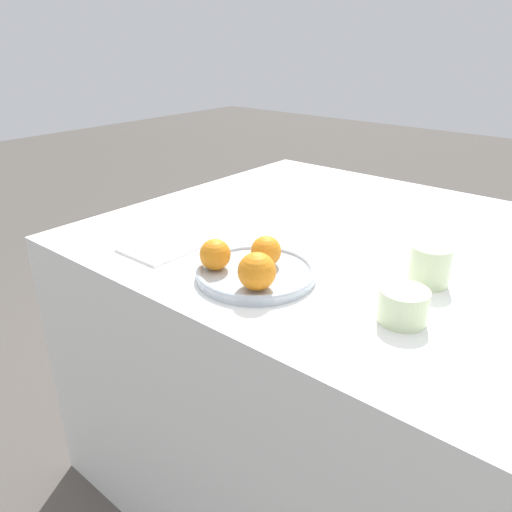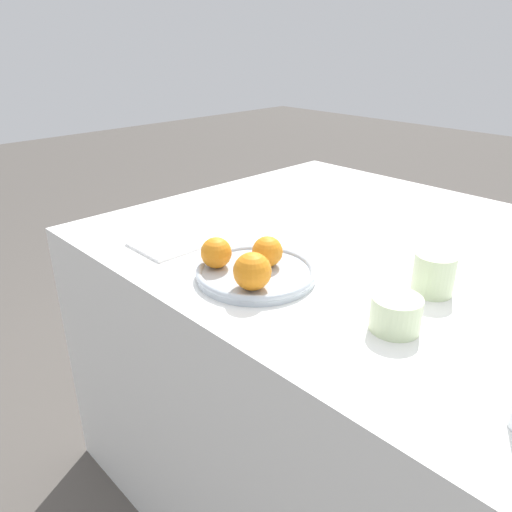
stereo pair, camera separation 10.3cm
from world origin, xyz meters
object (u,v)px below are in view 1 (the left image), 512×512
Objects in this scene: orange_1 at (257,271)px; cup_0 at (403,306)px; cup_1 at (430,265)px; orange_2 at (215,254)px; napkin at (159,248)px; fruit_platter at (256,273)px; orange_0 at (266,251)px.

orange_1 reaches higher than cup_0.
cup_1 is (-0.02, 0.17, 0.01)m from cup_0.
orange_1 reaches higher than orange_2.
orange_1 is 1.13× the size of orange_2.
cup_0 reaches higher than napkin.
orange_2 is at bearing -146.81° from fruit_platter.
fruit_platter is at bearing -144.33° from cup_1.
cup_1 is at bearing 48.56° from orange_1.
cup_0 is at bearing 6.80° from napkin.
fruit_platter is at bearing 131.08° from orange_1.
cup_0 is at bearing 0.06° from orange_0.
cup_0 is 0.59× the size of napkin.
orange_2 reaches higher than napkin.
napkin is (-0.27, -0.07, -0.04)m from orange_0.
orange_0 is 0.34m from cup_1.
orange_1 is at bearing -159.63° from cup_0.
cup_0 is 1.07× the size of cup_1.
orange_0 is at bearing 14.31° from napkin.
orange_2 reaches higher than fruit_platter.
napkin is (-0.27, -0.03, -0.01)m from fruit_platter.
napkin is (-0.32, 0.03, -0.05)m from orange_1.
orange_0 reaches higher than napkin.
orange_2 is at bearing 174.07° from orange_1.
orange_2 is at bearing -130.35° from orange_0.
fruit_platter is 3.85× the size of orange_2.
napkin is (-0.20, 0.01, -0.05)m from orange_2.
cup_1 is at bearing 23.20° from napkin.
fruit_platter is 3.88× the size of orange_0.
cup_1 is at bearing 35.67° from fruit_platter.
fruit_platter is 3.40× the size of orange_1.
fruit_platter is 0.09m from orange_2.
fruit_platter reaches higher than napkin.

